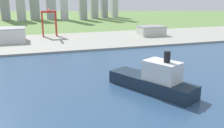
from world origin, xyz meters
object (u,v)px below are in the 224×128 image
object	(u,v)px
port_crane_red	(49,17)
warehouse_main	(4,35)
warehouse_annex	(151,31)
cargo_ship	(154,80)

from	to	relation	value
port_crane_red	warehouse_main	size ratio (longest dim) A/B	0.71
warehouse_annex	warehouse_main	bearing A→B (deg)	177.97
port_crane_red	warehouse_main	xyz separation A→B (m)	(-67.33, -29.43, -20.84)
cargo_ship	warehouse_annex	bearing A→B (deg)	65.12
cargo_ship	port_crane_red	size ratio (longest dim) A/B	1.66
port_crane_red	warehouse_annex	bearing A→B (deg)	-13.02
port_crane_red	warehouse_main	bearing A→B (deg)	-156.39
port_crane_red	warehouse_main	world-z (taller)	port_crane_red
cargo_ship	warehouse_main	xyz separation A→B (m)	(-124.25, 235.81, 3.47)
warehouse_main	warehouse_annex	xyz separation A→B (m)	(229.84, -8.16, -2.46)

